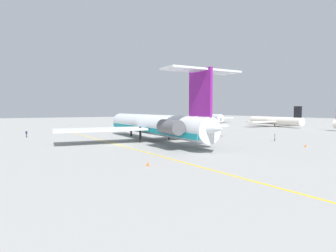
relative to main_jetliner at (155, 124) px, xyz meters
name	(u,v)px	position (x,y,z in m)	size (l,w,h in m)	color
ground	(118,144)	(1.03, -8.76, -3.72)	(399.95, 399.95, 0.00)	gray
main_jetliner	(155,124)	(0.00, 0.00, 0.00)	(46.75, 41.68, 13.66)	silver
airliner_far_left	(205,117)	(-61.15, 59.63, -0.84)	(32.77, 32.50, 9.79)	silver
airliner_mid_left	(273,121)	(-23.79, 66.22, -1.32)	(27.36, 27.06, 8.17)	silver
ground_crew_near_nose	(26,133)	(-23.74, -24.18, -2.59)	(0.29, 0.43, 1.80)	black
ground_crew_near_tail	(275,136)	(12.47, 23.32, -2.66)	(0.27, 0.39, 1.69)	black
safety_cone_nose	(306,145)	(21.67, 20.67, -3.45)	(0.40, 0.40, 0.55)	#EA590F
safety_cone_wingtip	(164,130)	(-26.17, 16.44, -3.45)	(0.40, 0.40, 0.55)	#EA590F
safety_cone_tail	(148,164)	(23.13, -12.57, -3.45)	(0.40, 0.40, 0.55)	#EA590F
taxiway_centreline	(113,143)	(-1.32, -9.17, -3.72)	(100.37, 0.36, 0.01)	gold
light_mast	(199,96)	(-28.85, 32.40, 8.23)	(4.00, 0.70, 21.54)	slate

